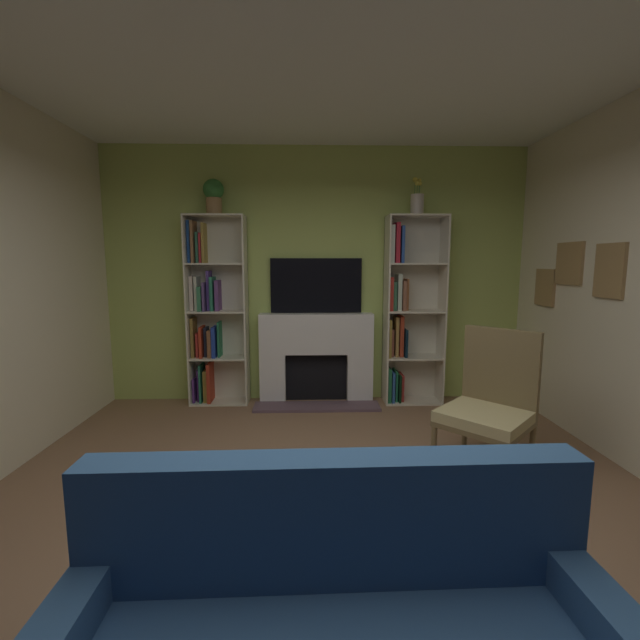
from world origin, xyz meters
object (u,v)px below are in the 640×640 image
tv (316,285)px  bookshelf_right (405,313)px  armchair (490,402)px  vase_with_flowers (417,202)px  bookshelf_left (212,314)px  coffee_table (329,531)px  potted_plant (214,195)px  fireplace (316,356)px

tv → bookshelf_right: (1.01, -0.09, -0.31)m
tv → armchair: size_ratio=0.95×
vase_with_flowers → bookshelf_right: bearing=163.5°
tv → vase_with_flowers: (1.10, -0.12, 0.91)m
bookshelf_left → bookshelf_right: 2.19m
bookshelf_left → bookshelf_right: bearing=-0.5°
tv → bookshelf_left: size_ratio=0.49×
coffee_table → potted_plant: bearing=111.2°
potted_plant → vase_with_flowers: bearing=0.0°
bookshelf_right → potted_plant: (-2.11, -0.03, 1.29)m
fireplace → vase_with_flowers: vase_with_flowers is taller
fireplace → coffee_table: 2.90m
fireplace → tv: tv is taller
fireplace → coffee_table: fireplace is taller
bookshelf_left → coffee_table: (1.18, -2.90, -0.69)m
fireplace → tv: size_ratio=1.34×
bookshelf_left → armchair: size_ratio=1.94×
bookshelf_left → armchair: bearing=-34.0°
armchair → coffee_table: (-1.30, -1.23, -0.20)m
tv → bookshelf_left: 1.22m
bookshelf_left → armchair: 3.03m
fireplace → armchair: size_ratio=1.28×
coffee_table → bookshelf_right: bearing=70.7°
potted_plant → bookshelf_left: bearing=147.2°
vase_with_flowers → armchair: vase_with_flowers is taller
fireplace → vase_with_flowers: size_ratio=3.42×
tv → potted_plant: potted_plant is taller
bookshelf_left → tv: bearing=3.5°
bookshelf_right → armchair: 1.75m
coffee_table → tv: bearing=90.1°
tv → armchair: (1.30, -1.74, -0.80)m
bookshelf_right → potted_plant: bearing=-179.3°
armchair → coffee_table: armchair is taller
bookshelf_left → bookshelf_right: size_ratio=1.00×
tv → potted_plant: size_ratio=2.75×
bookshelf_right → vase_with_flowers: bearing=-16.5°
tv → potted_plant: (-1.10, -0.12, 0.98)m
bookshelf_left → armchair: bookshelf_left is taller
fireplace → armchair: 2.11m
fireplace → tv: 0.80m
potted_plant → coffee_table: (1.11, -2.85, -1.99)m
bookshelf_left → coffee_table: bookshelf_left is taller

